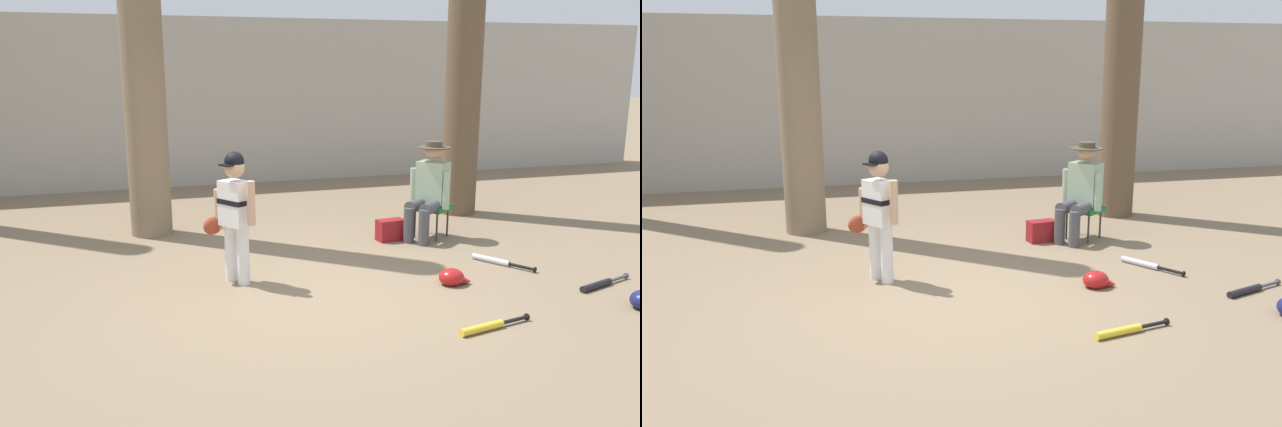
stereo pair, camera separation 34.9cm
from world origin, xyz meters
TOP-DOWN VIEW (x-y plane):
  - ground_plane at (0.00, 0.00)m, footprint 60.00×60.00m
  - concrete_back_wall at (0.00, 6.18)m, footprint 18.00×0.36m
  - tree_near_player at (-1.27, 2.83)m, footprint 0.70×0.70m
  - tree_behind_spectator at (3.04, 2.71)m, footprint 0.83×0.83m
  - young_ballplayer at (-0.60, 0.63)m, footprint 0.50×0.52m
  - folding_stool at (2.04, 1.60)m, footprint 0.56×0.56m
  - seated_spectator at (1.96, 1.54)m, footprint 0.65×0.60m
  - handbag_beside_stool at (1.50, 1.60)m, footprint 0.36×0.22m
  - bat_black_composite at (2.73, -0.61)m, footprint 0.72×0.27m
  - bat_yellow_trainer at (1.12, -1.19)m, footprint 0.72×0.20m
  - bat_aluminum_silver at (2.19, 0.37)m, footprint 0.40×0.67m
  - batting_helmet_red at (1.40, -0.09)m, footprint 0.30×0.23m

SIDE VIEW (x-z plane):
  - ground_plane at x=0.00m, z-range 0.00..0.00m
  - bat_yellow_trainer at x=1.12m, z-range 0.00..0.07m
  - bat_black_composite at x=2.73m, z-range 0.00..0.07m
  - bat_aluminum_silver at x=2.19m, z-range 0.00..0.07m
  - batting_helmet_red at x=1.40m, z-range -0.01..0.16m
  - handbag_beside_stool at x=1.50m, z-range 0.00..0.26m
  - folding_stool at x=2.04m, z-range 0.16..0.57m
  - seated_spectator at x=1.96m, z-range 0.04..1.24m
  - young_ballplayer at x=-0.60m, z-range 0.09..1.40m
  - concrete_back_wall at x=0.00m, z-range 0.00..2.90m
  - tree_behind_spectator at x=3.04m, z-range -0.42..4.46m
  - tree_near_player at x=-1.27m, z-range -0.34..6.06m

